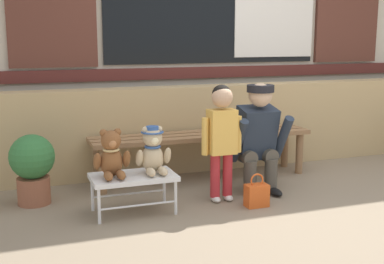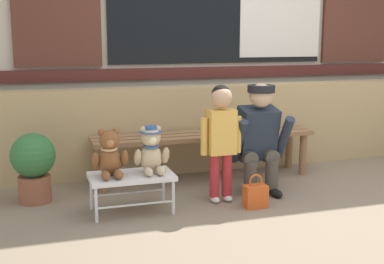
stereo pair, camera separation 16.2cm
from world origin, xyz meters
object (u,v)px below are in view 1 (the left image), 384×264
Objects in this scene: small_display_bench at (133,179)px; adult_crouching at (258,137)px; child_standing at (222,130)px; handbag_on_ground at (257,195)px; wooden_bench_long at (202,140)px; teddy_bear_with_hat at (153,151)px; teddy_bear_plain at (112,155)px; potted_plant at (32,165)px.

adult_crouching is at bearing 8.66° from small_display_bench.
child_standing is 3.52× the size of handbag_on_ground.
teddy_bear_with_hat is (-0.67, -0.69, 0.10)m from wooden_bench_long.
small_display_bench is 1.18m from adult_crouching.
teddy_bear_plain is (-0.99, -0.70, 0.09)m from wooden_bench_long.
potted_plant reaches higher than small_display_bench.
wooden_bench_long is 1.56m from potted_plant.
child_standing reaches higher than handbag_on_ground.
small_display_bench reaches higher than handbag_on_ground.
teddy_bear_plain is (-0.16, 0.00, 0.20)m from small_display_bench.
potted_plant is (-1.54, -0.21, -0.05)m from wooden_bench_long.
adult_crouching is (0.98, 0.17, 0.01)m from teddy_bear_with_hat.
adult_crouching is 1.67× the size of potted_plant.
teddy_bear_plain is 1.34× the size of handbag_on_ground.
child_standing is 0.44m from adult_crouching.
child_standing reaches higher than small_display_bench.
handbag_on_ground is (0.21, -0.23, -0.50)m from child_standing.
handbag_on_ground is at bearing -22.17° from potted_plant.
wooden_bench_long is 2.21× the size of adult_crouching.
teddy_bear_with_hat reaches higher than handbag_on_ground.
teddy_bear_plain is 0.32m from teddy_bear_with_hat.
child_standing is (0.90, 0.03, 0.13)m from teddy_bear_plain.
teddy_bear_plain reaches higher than small_display_bench.
child_standing is (0.58, 0.03, 0.12)m from teddy_bear_with_hat.
handbag_on_ground is 1.81m from potted_plant.
wooden_bench_long is at bearing 7.94° from potted_plant.
child_standing is (-0.09, -0.66, 0.22)m from wooden_bench_long.
wooden_bench_long is 7.72× the size of handbag_on_ground.
small_display_bench is 0.67× the size of adult_crouching.
child_standing is at bearing -160.94° from adult_crouching.
teddy_bear_with_hat is at bearing 166.07° from handbag_on_ground.
child_standing reaches higher than adult_crouching.
adult_crouching is at bearing -59.27° from wooden_bench_long.
child_standing reaches higher than wooden_bench_long.
potted_plant is (-0.55, 0.48, -0.14)m from teddy_bear_plain.
teddy_bear_with_hat is 0.38× the size of child_standing.
child_standing is at bearing -17.06° from potted_plant.
adult_crouching is (1.30, 0.17, 0.02)m from teddy_bear_plain.
handbag_on_ground is 0.48× the size of potted_plant.
small_display_bench is at bearing -177.21° from child_standing.
teddy_bear_plain is at bearing 170.02° from handbag_on_ground.
teddy_bear_plain is at bearing -144.98° from wooden_bench_long.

